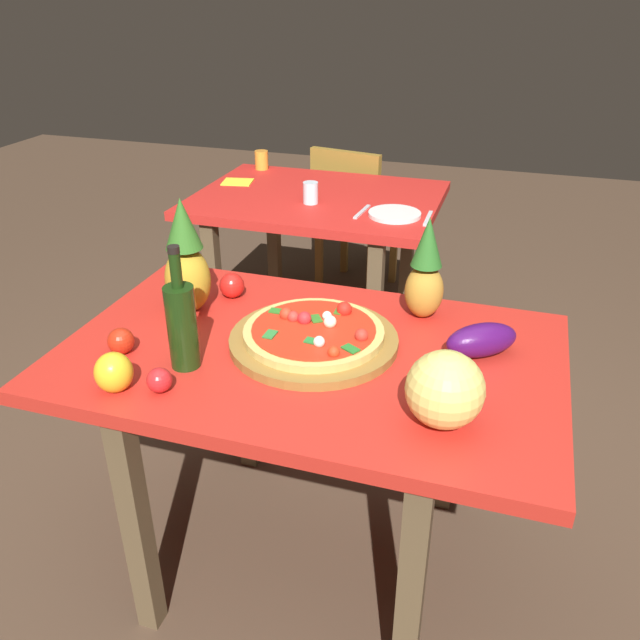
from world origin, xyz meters
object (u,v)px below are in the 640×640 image
at_px(pizza_board, 314,340).
at_px(pineapple_right, 186,262).
at_px(dining_chair, 353,213).
at_px(pizza, 315,331).
at_px(bell_pepper, 114,372).
at_px(tomato_near_board, 232,285).
at_px(dinner_plate, 395,214).
at_px(fork_utensil, 362,212).
at_px(napkin_folded, 238,182).
at_px(melon, 445,390).
at_px(drinking_glass_juice, 262,160).
at_px(tomato_at_corner, 159,380).
at_px(eggplant, 481,340).
at_px(display_table, 310,379).
at_px(pineapple_left, 425,273).
at_px(background_table, 317,218).
at_px(tomato_beside_pepper, 121,341).
at_px(drinking_glass_water, 311,193).
at_px(knife_utensil, 428,218).
at_px(wine_bottle, 182,324).

height_order(pizza_board, pineapple_right, pineapple_right).
bearing_deg(dining_chair, pizza, 112.81).
distance_m(pizza_board, bell_pepper, 0.53).
xyz_separation_m(tomato_near_board, dinner_plate, (0.32, 0.91, -0.03)).
bearing_deg(dining_chair, fork_utensil, 118.18).
distance_m(dinner_plate, napkin_folded, 0.87).
height_order(melon, drinking_glass_juice, melon).
xyz_separation_m(pizza_board, dinner_plate, (-0.01, 1.11, -0.00)).
relative_size(tomato_near_board, tomato_at_corner, 1.26).
xyz_separation_m(eggplant, napkin_folded, (-1.27, 1.29, -0.04)).
bearing_deg(display_table, pizza_board, 86.27).
height_order(dinner_plate, napkin_folded, dinner_plate).
bearing_deg(pizza_board, pizza, 64.02).
bearing_deg(dinner_plate, tomato_near_board, -109.60).
bearing_deg(display_table, pineapple_right, 164.54).
height_order(melon, bell_pepper, melon).
distance_m(display_table, fork_utensil, 1.16).
bearing_deg(bell_pepper, pineapple_left, 43.19).
relative_size(pineapple_right, eggplant, 1.73).
bearing_deg(bell_pepper, background_table, 90.44).
bearing_deg(pineapple_left, pizza, -134.43).
distance_m(background_table, eggplant, 1.48).
bearing_deg(tomato_beside_pepper, eggplant, 16.87).
xyz_separation_m(background_table, drinking_glass_juice, (-0.41, 0.35, 0.15)).
distance_m(drinking_glass_water, napkin_folded, 0.48).
relative_size(melon, tomato_at_corner, 2.85).
bearing_deg(display_table, melon, -29.13).
height_order(pineapple_right, drinking_glass_water, pineapple_right).
distance_m(pizza_board, tomato_beside_pepper, 0.51).
distance_m(pizza, tomato_near_board, 0.39).
distance_m(bell_pepper, eggplant, 0.93).
distance_m(pizza, tomato_beside_pepper, 0.51).
bearing_deg(drinking_glass_water, melon, -61.15).
height_order(pizza, knife_utensil, pizza).
xyz_separation_m(pineapple_right, drinking_glass_water, (0.02, 1.09, -0.11)).
relative_size(tomato_at_corner, fork_utensil, 0.34).
bearing_deg(tomato_near_board, drinking_glass_juice, 108.69).
bearing_deg(knife_utensil, dinner_plate, 178.96).
height_order(pizza, eggplant, eggplant).
relative_size(wine_bottle, tomato_at_corner, 5.30).
bearing_deg(fork_utensil, drinking_glass_water, 172.12).
relative_size(display_table, pizza, 3.48).
bearing_deg(fork_utensil, tomato_near_board, -96.52).
bearing_deg(napkin_folded, drinking_glass_water, -24.26).
bearing_deg(drinking_glass_juice, tomato_at_corner, -74.74).
bearing_deg(wine_bottle, background_table, 94.77).
bearing_deg(tomato_beside_pepper, tomato_near_board, 70.90).
xyz_separation_m(wine_bottle, melon, (0.66, -0.04, -0.03)).
distance_m(dining_chair, wine_bottle, 2.17).
relative_size(wine_bottle, knife_utensil, 1.82).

